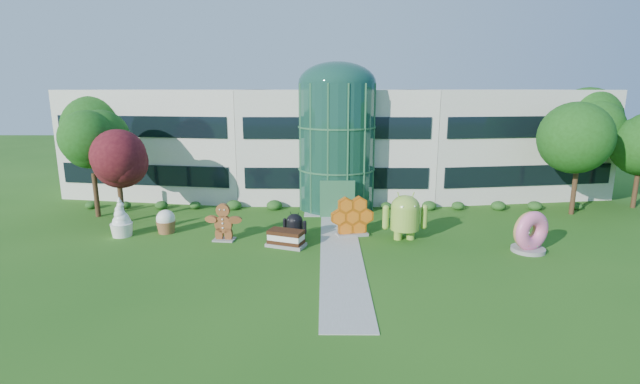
# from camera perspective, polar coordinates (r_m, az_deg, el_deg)

# --- Properties ---
(ground) EXTENTS (140.00, 140.00, 0.00)m
(ground) POSITION_cam_1_polar(r_m,az_deg,el_deg) (26.25, 2.68, -8.45)
(ground) COLOR #215114
(ground) RESTS_ON ground
(building) EXTENTS (46.00, 15.00, 9.30)m
(building) POSITION_cam_1_polar(r_m,az_deg,el_deg) (42.75, 1.85, 6.23)
(building) COLOR beige
(building) RESTS_ON ground
(atrium) EXTENTS (6.00, 6.00, 9.80)m
(atrium) POSITION_cam_1_polar(r_m,az_deg,el_deg) (36.76, 2.06, 5.56)
(atrium) COLOR #194738
(atrium) RESTS_ON ground
(walkway) EXTENTS (2.40, 20.00, 0.04)m
(walkway) POSITION_cam_1_polar(r_m,az_deg,el_deg) (28.12, 2.53, -6.94)
(walkway) COLOR #9E9E93
(walkway) RESTS_ON ground
(tree_red) EXTENTS (4.00, 4.00, 6.00)m
(tree_red) POSITION_cam_1_polar(r_m,az_deg,el_deg) (35.69, -23.49, 1.20)
(tree_red) COLOR #3F0C14
(tree_red) RESTS_ON ground
(trees_backdrop) EXTENTS (52.00, 8.00, 8.40)m
(trees_backdrop) POSITION_cam_1_polar(r_m,az_deg,el_deg) (37.85, 2.01, 4.70)
(trees_backdrop) COLOR #194611
(trees_backdrop) RESTS_ON ground
(android_green) EXTENTS (3.12, 2.19, 3.40)m
(android_green) POSITION_cam_1_polar(r_m,az_deg,el_deg) (29.79, 10.44, -2.63)
(android_green) COLOR #88B439
(android_green) RESTS_ON ground
(android_black) EXTENTS (2.01, 1.70, 1.94)m
(android_black) POSITION_cam_1_polar(r_m,az_deg,el_deg) (29.64, -3.14, -3.98)
(android_black) COLOR black
(android_black) RESTS_ON ground
(donut) EXTENTS (2.68, 2.05, 2.52)m
(donut) POSITION_cam_1_polar(r_m,az_deg,el_deg) (29.91, 24.42, -4.40)
(donut) COLOR pink
(donut) RESTS_ON ground
(gingerbread) EXTENTS (2.74, 1.31, 2.43)m
(gingerbread) POSITION_cam_1_polar(r_m,az_deg,el_deg) (29.86, -11.80, -3.62)
(gingerbread) COLOR brown
(gingerbread) RESTS_ON ground
(ice_cream_sandwich) EXTENTS (2.59, 1.89, 1.04)m
(ice_cream_sandwich) POSITION_cam_1_polar(r_m,az_deg,el_deg) (28.40, -4.21, -5.70)
(ice_cream_sandwich) COLOR black
(ice_cream_sandwich) RESTS_ON ground
(honeycomb) EXTENTS (3.14, 1.69, 2.34)m
(honeycomb) POSITION_cam_1_polar(r_m,az_deg,el_deg) (30.30, 3.98, -3.22)
(honeycomb) COLOR orange
(honeycomb) RESTS_ON ground
(froyo) EXTENTS (1.84, 1.84, 2.59)m
(froyo) POSITION_cam_1_polar(r_m,az_deg,el_deg) (32.70, -23.32, -2.83)
(froyo) COLOR white
(froyo) RESTS_ON ground
(cupcake) EXTENTS (1.73, 1.73, 1.58)m
(cupcake) POSITION_cam_1_polar(r_m,az_deg,el_deg) (32.52, -18.44, -3.44)
(cupcake) COLOR white
(cupcake) RESTS_ON ground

